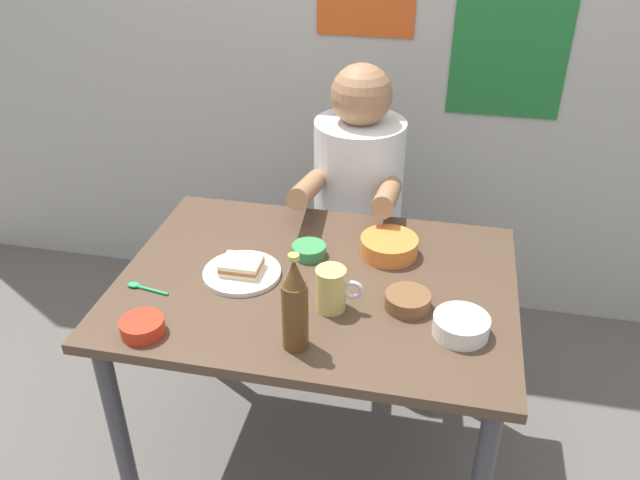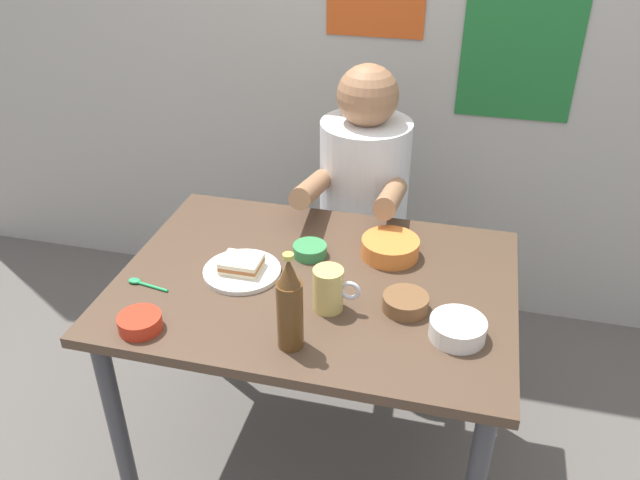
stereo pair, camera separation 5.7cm
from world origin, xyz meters
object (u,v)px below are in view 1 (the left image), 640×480
at_px(beer_mug, 332,289).
at_px(beer_bottle, 295,306).
at_px(dining_table, 316,306).
at_px(rice_bowl_white, 461,325).
at_px(sandwich, 242,266).
at_px(plate_orange, 242,273).
at_px(stool, 355,272).
at_px(person_seated, 358,177).

distance_m(beer_mug, beer_bottle, 0.18).
distance_m(dining_table, rice_bowl_white, 0.45).
height_order(sandwich, rice_bowl_white, same).
bearing_deg(beer_mug, dining_table, 119.41).
xyz_separation_m(plate_orange, beer_mug, (0.28, -0.10, 0.05)).
height_order(beer_mug, rice_bowl_white, beer_mug).
distance_m(dining_table, beer_mug, 0.20).
xyz_separation_m(beer_mug, rice_bowl_white, (0.33, -0.04, -0.03)).
bearing_deg(sandwich, rice_bowl_white, -12.31).
height_order(dining_table, beer_mug, beer_mug).
height_order(sandwich, beer_bottle, beer_bottle).
height_order(stool, rice_bowl_white, rice_bowl_white).
relative_size(beer_mug, rice_bowl_white, 0.90).
xyz_separation_m(beer_bottle, rice_bowl_white, (0.39, 0.13, -0.09)).
bearing_deg(sandwich, stool, 70.64).
bearing_deg(rice_bowl_white, dining_table, 158.85).
distance_m(stool, sandwich, 0.81).
relative_size(stool, person_seated, 0.63).
bearing_deg(rice_bowl_white, person_seated, 116.22).
relative_size(person_seated, rice_bowl_white, 5.14).
distance_m(stool, beer_mug, 0.88).
bearing_deg(rice_bowl_white, sandwich, 167.69).
relative_size(plate_orange, sandwich, 2.00).
height_order(plate_orange, sandwich, sandwich).
bearing_deg(dining_table, stool, 88.27).
xyz_separation_m(sandwich, beer_bottle, (0.22, -0.26, 0.09)).
relative_size(plate_orange, beer_bottle, 0.84).
bearing_deg(beer_bottle, rice_bowl_white, 18.08).
distance_m(person_seated, beer_mug, 0.74).
distance_m(dining_table, sandwich, 0.25).
distance_m(person_seated, rice_bowl_white, 0.86).
relative_size(stool, rice_bowl_white, 3.21).
xyz_separation_m(dining_table, plate_orange, (-0.21, -0.02, 0.10)).
distance_m(sandwich, beer_mug, 0.29).
bearing_deg(rice_bowl_white, beer_bottle, -161.92).
relative_size(sandwich, rice_bowl_white, 0.79).
height_order(stool, person_seated, person_seated).
bearing_deg(beer_bottle, plate_orange, 130.23).
xyz_separation_m(stool, beer_mug, (0.05, -0.75, 0.45)).
bearing_deg(dining_table, rice_bowl_white, -21.15).
xyz_separation_m(person_seated, beer_mug, (0.05, -0.74, 0.03)).
bearing_deg(rice_bowl_white, plate_orange, 167.69).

